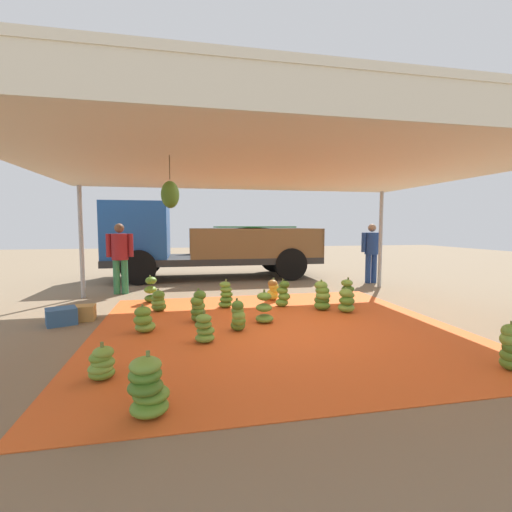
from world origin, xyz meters
name	(u,v)px	position (x,y,z in m)	size (l,w,h in m)	color
ground_plane	(246,294)	(0.00, 3.00, 0.00)	(40.00, 40.00, 0.00)	#7F6B51
tarp_orange	(277,328)	(0.00, 0.00, 0.01)	(5.80, 5.51, 0.01)	#E05B23
tent_canopy	(278,167)	(-0.01, -0.09, 2.59)	(8.00, 7.00, 2.66)	#9EA0A5
banana_bunch_0	(238,316)	(-0.65, -0.06, 0.24)	(0.31, 0.34, 0.53)	#518428
banana_bunch_1	(151,291)	(-2.20, 2.43, 0.27)	(0.41, 0.42, 0.60)	#477523
banana_bunch_2	(273,290)	(0.48, 2.12, 0.23)	(0.40, 0.38, 0.50)	gold
banana_bunch_3	(102,364)	(-2.37, -1.53, 0.18)	(0.38, 0.38, 0.41)	#60932D
banana_bunch_4	(346,301)	(1.58, 0.73, 0.22)	(0.44, 0.44, 0.49)	#75A83D
banana_bunch_5	(347,293)	(1.92, 1.39, 0.26)	(0.42, 0.45, 0.58)	#60932D
banana_bunch_6	(226,295)	(-0.65, 1.63, 0.26)	(0.41, 0.40, 0.58)	#60932D
banana_bunch_7	(283,294)	(0.52, 1.47, 0.26)	(0.38, 0.37, 0.58)	#60932D
banana_bunch_8	(322,296)	(1.21, 1.04, 0.28)	(0.41, 0.46, 0.60)	#518428
banana_bunch_9	(264,309)	(-0.14, 0.33, 0.25)	(0.43, 0.43, 0.58)	#6B9E38
banana_bunch_10	(198,307)	(-1.25, 0.60, 0.27)	(0.37, 0.37, 0.59)	#477523
banana_bunch_11	(204,329)	(-1.21, -0.51, 0.20)	(0.38, 0.39, 0.46)	#6B9E38
banana_bunch_12	(511,349)	(2.19, -2.22, 0.26)	(0.28, 0.27, 0.58)	#518428
banana_bunch_13	(158,301)	(-1.98, 1.55, 0.20)	(0.36, 0.36, 0.45)	#477523
banana_bunch_14	(144,320)	(-2.11, 0.16, 0.20)	(0.44, 0.44, 0.44)	#75A83D
banana_bunch_15	(148,388)	(-1.81, -2.40, 0.25)	(0.48, 0.48, 0.57)	#60932D
cargo_truck_main	(204,242)	(-0.84, 6.05, 1.18)	(6.66, 2.48, 2.40)	#2D2D2D
worker_0	(120,253)	(-3.02, 3.64, 1.02)	(0.64, 0.39, 1.74)	#337A4C
worker_1	(372,249)	(3.92, 3.98, 1.02)	(0.64, 0.39, 1.74)	navy
crate_0	(61,316)	(-3.54, 0.94, 0.14)	(0.46, 0.40, 0.28)	#335B8E
crate_1	(84,313)	(-3.24, 1.14, 0.13)	(0.37, 0.31, 0.27)	#B78947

